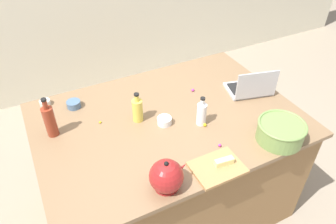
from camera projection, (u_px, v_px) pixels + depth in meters
The scene contains 17 objects.
ground_plane at pixel (168, 201), 2.67m from camera, with size 12.00×12.00×0.00m, color gray.
island_counter at pixel (168, 164), 2.39m from camera, with size 1.72×1.21×0.90m.
laptop at pixel (251, 88), 2.31m from camera, with size 0.35×0.30×0.22m.
mixing_bowl_large at pixel (281, 131), 1.91m from camera, with size 0.29×0.29×0.13m.
bottle_oil at pixel (138, 110), 2.04m from camera, with size 0.07×0.07×0.21m.
bottle_vinegar at pixel (202, 114), 2.01m from camera, with size 0.06×0.06×0.21m.
bottle_soy at pixel (50, 121), 1.92m from camera, with size 0.07×0.07×0.27m.
kettle at pixel (167, 176), 1.62m from camera, with size 0.21×0.18×0.20m.
cutting_board at pixel (217, 167), 1.76m from camera, with size 0.28×0.21×0.02m, color #AD7F4C.
butter_stick_left at pixel (224, 162), 1.75m from camera, with size 0.11×0.04×0.04m, color #F4E58C.
ramekin_small at pixel (164, 121), 2.05m from camera, with size 0.09×0.09×0.05m, color white.
ramekin_medium at pixel (74, 104), 2.19m from camera, with size 0.10×0.10×0.05m, color slate.
ramekin_wide at pixel (45, 102), 2.21m from camera, with size 0.07×0.07×0.04m, color beige.
candy_0 at pixel (193, 90), 2.34m from camera, with size 0.02×0.02×0.02m, color #CC3399.
candy_1 at pixel (220, 145), 1.89m from camera, with size 0.02×0.02×0.02m, color #CC3399.
candy_2 at pixel (100, 122), 2.06m from camera, with size 0.01×0.01×0.01m, color yellow.
candy_4 at pixel (205, 125), 2.04m from camera, with size 0.02×0.02×0.02m, color yellow.
Camera 1 is at (-0.73, -1.45, 2.24)m, focal length 34.03 mm.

